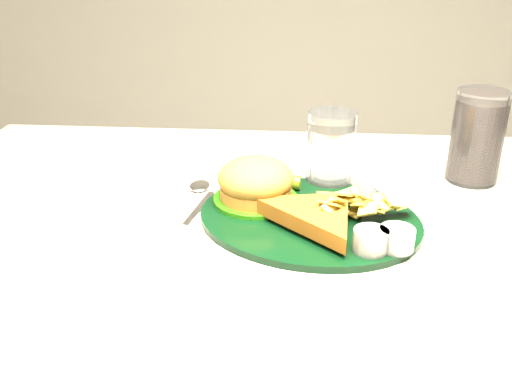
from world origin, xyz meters
TOP-DOWN VIEW (x-y plane):
  - dinner_plate at (0.04, -0.00)m, footprint 0.38×0.35m
  - water_glass at (0.08, 0.13)m, footprint 0.09×0.09m
  - cola_glass at (0.31, 0.17)m, footprint 0.11×0.11m
  - fork_napkin at (0.14, 0.01)m, footprint 0.17×0.19m
  - spoon at (-0.12, 0.03)m, footprint 0.07×0.16m
  - ramekin at (-0.21, 0.12)m, footprint 0.04×0.04m
  - wrapped_straw at (-0.00, 0.19)m, footprint 0.21×0.08m

SIDE VIEW (x-z plane):
  - wrapped_straw at x=0.00m, z-range 0.75..0.76m
  - spoon at x=-0.12m, z-range 0.75..0.76m
  - fork_napkin at x=0.14m, z-range 0.75..0.76m
  - ramekin at x=-0.21m, z-range 0.75..0.78m
  - dinner_plate at x=0.04m, z-range 0.75..0.82m
  - water_glass at x=0.08m, z-range 0.75..0.87m
  - cola_glass at x=0.31m, z-range 0.75..0.90m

